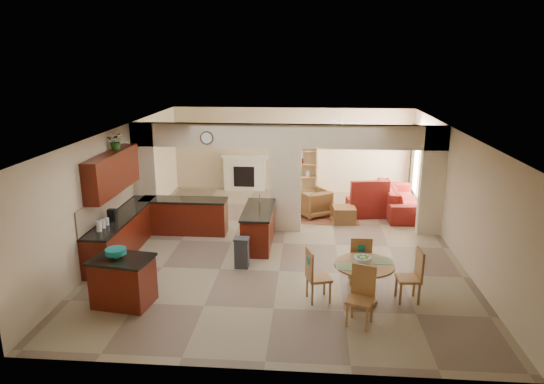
# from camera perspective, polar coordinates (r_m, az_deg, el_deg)

# --- Properties ---
(floor) EXTENTS (10.00, 10.00, 0.00)m
(floor) POSITION_cam_1_polar(r_m,az_deg,el_deg) (11.98, 1.33, -6.06)
(floor) COLOR gray
(floor) RESTS_ON ground
(ceiling) EXTENTS (10.00, 10.00, 0.00)m
(ceiling) POSITION_cam_1_polar(r_m,az_deg,el_deg) (11.24, 1.42, 7.31)
(ceiling) COLOR white
(ceiling) RESTS_ON wall_back
(wall_back) EXTENTS (8.00, 0.00, 8.00)m
(wall_back) POSITION_cam_1_polar(r_m,az_deg,el_deg) (16.40, 2.35, 5.01)
(wall_back) COLOR beige
(wall_back) RESTS_ON floor
(wall_front) EXTENTS (8.00, 0.00, 8.00)m
(wall_front) POSITION_cam_1_polar(r_m,az_deg,el_deg) (6.85, -0.99, -10.66)
(wall_front) COLOR beige
(wall_front) RESTS_ON floor
(wall_left) EXTENTS (0.00, 10.00, 10.00)m
(wall_left) POSITION_cam_1_polar(r_m,az_deg,el_deg) (12.40, -17.41, 0.77)
(wall_left) COLOR beige
(wall_left) RESTS_ON floor
(wall_right) EXTENTS (0.00, 10.00, 10.00)m
(wall_right) POSITION_cam_1_polar(r_m,az_deg,el_deg) (12.01, 20.80, -0.01)
(wall_right) COLOR beige
(wall_right) RESTS_ON floor
(partition_left_pier) EXTENTS (0.60, 0.25, 2.80)m
(partition_left_pier) POSITION_cam_1_polar(r_m,az_deg,el_deg) (13.20, -14.63, 1.87)
(partition_left_pier) COLOR beige
(partition_left_pier) RESTS_ON floor
(partition_center_pier) EXTENTS (0.80, 0.25, 2.20)m
(partition_center_pier) POSITION_cam_1_polar(r_m,az_deg,el_deg) (12.57, 1.62, 0.29)
(partition_center_pier) COLOR beige
(partition_center_pier) RESTS_ON floor
(partition_right_pier) EXTENTS (0.60, 0.25, 2.80)m
(partition_right_pier) POSITION_cam_1_polar(r_m,az_deg,el_deg) (12.86, 18.33, 1.22)
(partition_right_pier) COLOR beige
(partition_right_pier) RESTS_ON floor
(partition_header) EXTENTS (8.00, 0.25, 0.60)m
(partition_header) POSITION_cam_1_polar(r_m,az_deg,el_deg) (12.28, 1.67, 6.60)
(partition_header) COLOR beige
(partition_header) RESTS_ON partition_center_pier
(kitchen_counter) EXTENTS (2.52, 3.29, 1.48)m
(kitchen_counter) POSITION_cam_1_polar(r_m,az_deg,el_deg) (12.19, -14.24, -3.84)
(kitchen_counter) COLOR #3C1106
(kitchen_counter) RESTS_ON floor
(upper_cabinets) EXTENTS (0.35, 2.40, 0.90)m
(upper_cabinets) POSITION_cam_1_polar(r_m,az_deg,el_deg) (11.49, -18.24, 2.23)
(upper_cabinets) COLOR #3C1106
(upper_cabinets) RESTS_ON wall_left
(peninsula) EXTENTS (0.70, 1.85, 0.91)m
(peninsula) POSITION_cam_1_polar(r_m,az_deg,el_deg) (11.76, -1.61, -4.11)
(peninsula) COLOR #3C1106
(peninsula) RESTS_ON floor
(wall_clock) EXTENTS (0.34, 0.03, 0.34)m
(wall_clock) POSITION_cam_1_polar(r_m,az_deg,el_deg) (12.40, -7.70, 6.32)
(wall_clock) COLOR #4C2619
(wall_clock) RESTS_ON partition_header
(rug) EXTENTS (1.60, 1.30, 0.01)m
(rug) POSITION_cam_1_polar(r_m,az_deg,el_deg) (13.95, 6.75, -2.96)
(rug) COLOR brown
(rug) RESTS_ON floor
(fireplace) EXTENTS (1.60, 0.35, 1.20)m
(fireplace) POSITION_cam_1_polar(r_m,az_deg,el_deg) (16.54, -3.26, 2.30)
(fireplace) COLOR silver
(fireplace) RESTS_ON floor
(shelving_unit) EXTENTS (1.00, 0.32, 1.80)m
(shelving_unit) POSITION_cam_1_polar(r_m,az_deg,el_deg) (16.32, 3.53, 3.14)
(shelving_unit) COLOR #A56F38
(shelving_unit) RESTS_ON floor
(window_a) EXTENTS (0.02, 0.90, 1.90)m
(window_a) POSITION_cam_1_polar(r_m,az_deg,el_deg) (14.20, 18.12, 1.72)
(window_a) COLOR white
(window_a) RESTS_ON wall_right
(window_b) EXTENTS (0.02, 0.90, 1.90)m
(window_b) POSITION_cam_1_polar(r_m,az_deg,el_deg) (15.82, 16.74, 3.21)
(window_b) COLOR white
(window_b) RESTS_ON wall_right
(glazed_door) EXTENTS (0.02, 0.70, 2.10)m
(glazed_door) POSITION_cam_1_polar(r_m,az_deg,el_deg) (15.04, 17.35, 1.95)
(glazed_door) COLOR white
(glazed_door) RESTS_ON wall_right
(drape_a_left) EXTENTS (0.10, 0.28, 2.30)m
(drape_a_left) POSITION_cam_1_polar(r_m,az_deg,el_deg) (13.63, 18.52, 1.12)
(drape_a_left) COLOR #392017
(drape_a_left) RESTS_ON wall_right
(drape_a_right) EXTENTS (0.10, 0.28, 2.30)m
(drape_a_right) POSITION_cam_1_polar(r_m,az_deg,el_deg) (14.76, 17.45, 2.29)
(drape_a_right) COLOR #392017
(drape_a_right) RESTS_ON wall_right
(drape_b_left) EXTENTS (0.10, 0.28, 2.30)m
(drape_b_left) POSITION_cam_1_polar(r_m,az_deg,el_deg) (15.23, 17.05, 2.72)
(drape_b_left) COLOR #392017
(drape_b_left) RESTS_ON wall_right
(drape_b_right) EXTENTS (0.10, 0.28, 2.30)m
(drape_b_right) POSITION_cam_1_polar(r_m,az_deg,el_deg) (16.38, 16.18, 3.67)
(drape_b_right) COLOR #392017
(drape_b_right) RESTS_ON wall_right
(ceiling_fan) EXTENTS (1.00, 1.00, 0.10)m
(ceiling_fan) POSITION_cam_1_polar(r_m,az_deg,el_deg) (14.26, 8.17, 7.97)
(ceiling_fan) COLOR white
(ceiling_fan) RESTS_ON ceiling
(kitchen_island) EXTENTS (1.16, 0.90, 0.92)m
(kitchen_island) POSITION_cam_1_polar(r_m,az_deg,el_deg) (9.44, -17.10, -9.98)
(kitchen_island) COLOR #3C1106
(kitchen_island) RESTS_ON floor
(teal_bowl) EXTENTS (0.37, 0.37, 0.18)m
(teal_bowl) POSITION_cam_1_polar(r_m,az_deg,el_deg) (9.26, -17.88, -6.87)
(teal_bowl) COLOR #138381
(teal_bowl) RESTS_ON kitchen_island
(trash_can) EXTENTS (0.30, 0.26, 0.62)m
(trash_can) POSITION_cam_1_polar(r_m,az_deg,el_deg) (10.60, -3.57, -7.27)
(trash_can) COLOR #313134
(trash_can) RESTS_ON floor
(dining_table) EXTENTS (1.11, 1.11, 0.76)m
(dining_table) POSITION_cam_1_polar(r_m,az_deg,el_deg) (9.27, 10.74, -9.73)
(dining_table) COLOR #A56F38
(dining_table) RESTS_ON floor
(fruit_bowl) EXTENTS (0.32, 0.32, 0.17)m
(fruit_bowl) POSITION_cam_1_polar(r_m,az_deg,el_deg) (9.09, 10.61, -7.89)
(fruit_bowl) COLOR #5EB025
(fruit_bowl) RESTS_ON dining_table
(sofa) EXTENTS (2.75, 1.14, 0.79)m
(sofa) POSITION_cam_1_polar(r_m,az_deg,el_deg) (14.74, 14.89, -0.76)
(sofa) COLOR maroon
(sofa) RESTS_ON floor
(chaise) EXTENTS (1.23, 1.06, 0.44)m
(chaise) POSITION_cam_1_polar(r_m,az_deg,el_deg) (14.30, 11.16, -1.78)
(chaise) COLOR maroon
(chaise) RESTS_ON floor
(armchair) EXTENTS (1.16, 1.16, 0.77)m
(armchair) POSITION_cam_1_polar(r_m,az_deg,el_deg) (13.93, 4.86, -1.28)
(armchair) COLOR maroon
(armchair) RESTS_ON floor
(ottoman) EXTENTS (0.65, 0.65, 0.44)m
(ottoman) POSITION_cam_1_polar(r_m,az_deg,el_deg) (13.54, 8.46, -2.64)
(ottoman) COLOR maroon
(ottoman) RESTS_ON floor
(plant) EXTENTS (0.40, 0.35, 0.40)m
(plant) POSITION_cam_1_polar(r_m,az_deg,el_deg) (11.68, -17.88, 5.74)
(plant) COLOR #1D4E14
(plant) RESTS_ON upper_cabinets
(chair_north) EXTENTS (0.43, 0.44, 1.02)m
(chair_north) POSITION_cam_1_polar(r_m,az_deg,el_deg) (9.89, 10.32, -7.70)
(chair_north) COLOR #A56F38
(chair_north) RESTS_ON floor
(chair_east) EXTENTS (0.45, 0.45, 1.02)m
(chair_east) POSITION_cam_1_polar(r_m,az_deg,el_deg) (9.48, 16.29, -9.19)
(chair_east) COLOR #A56F38
(chair_east) RESTS_ON floor
(chair_south) EXTENTS (0.54, 0.54, 1.02)m
(chair_south) POSITION_cam_1_polar(r_m,az_deg,el_deg) (8.56, 10.49, -11.58)
(chair_south) COLOR #A56F38
(chair_south) RESTS_ON floor
(chair_west) EXTENTS (0.52, 0.52, 1.02)m
(chair_west) POSITION_cam_1_polar(r_m,az_deg,el_deg) (9.15, 5.03, -9.51)
(chair_west) COLOR #A56F38
(chair_west) RESTS_ON floor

